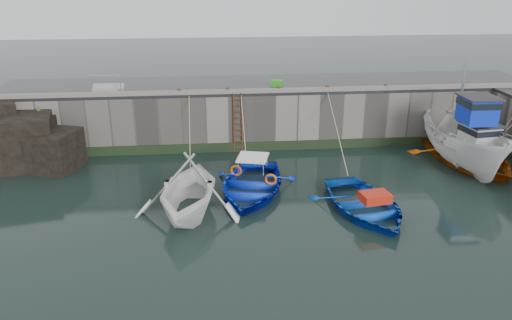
{
  "coord_description": "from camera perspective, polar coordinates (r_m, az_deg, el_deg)",
  "views": [
    {
      "loc": [
        -3.55,
        -15.37,
        9.1
      ],
      "look_at": [
        -1.49,
        5.39,
        1.2
      ],
      "focal_mm": 35.0,
      "sensor_mm": 36.0,
      "label": 1
    }
  ],
  "objects": [
    {
      "name": "boat_far_white",
      "position": [
        26.61,
        22.86,
        1.69
      ],
      "size": [
        2.82,
        7.2,
        5.76
      ],
      "rotation": [
        0.0,
        0.0,
        -0.02
      ],
      "color": "silver",
      "rests_on": "ground"
    },
    {
      "name": "bollard_a",
      "position": [
        26.31,
        -8.78,
        7.76
      ],
      "size": [
        0.18,
        0.18,
        0.28
      ],
      "primitive_type": "cylinder",
      "color": "#3F1E0F",
      "rests_on": "road_back"
    },
    {
      "name": "ground",
      "position": [
        18.21,
        6.43,
        -9.39
      ],
      "size": [
        120.0,
        120.0,
        0.0
      ],
      "primitive_type": "plane",
      "color": "black",
      "rests_on": "ground"
    },
    {
      "name": "bollard_c",
      "position": [
        26.53,
        2.61,
        8.09
      ],
      "size": [
        0.18,
        0.18,
        0.28
      ],
      "primitive_type": "cylinder",
      "color": "#3F1E0F",
      "rests_on": "road_back"
    },
    {
      "name": "bollard_e",
      "position": [
        27.95,
        14.58,
        8.1
      ],
      "size": [
        0.18,
        0.18,
        0.28
      ],
      "primitive_type": "cylinder",
      "color": "#3F1E0F",
      "rests_on": "road_back"
    },
    {
      "name": "boat_near_blue",
      "position": [
        22.07,
        -0.57,
        -3.62
      ],
      "size": [
        5.18,
        6.32,
        1.14
      ],
      "primitive_type": "imported",
      "rotation": [
        0.0,
        0.0,
        -0.25
      ],
      "color": "#0D2BCA",
      "rests_on": "ground"
    },
    {
      "name": "fish_crate",
      "position": [
        27.87,
        2.4,
        8.77
      ],
      "size": [
        0.7,
        0.54,
        0.34
      ],
      "primitive_type": "cube",
      "rotation": [
        0.0,
        0.0,
        -0.21
      ],
      "color": "#28951B",
      "rests_on": "road_back"
    },
    {
      "name": "quay_back",
      "position": [
        29.1,
        1.53,
        5.59
      ],
      "size": [
        30.0,
        5.0,
        3.0
      ],
      "primitive_type": "cube",
      "color": "slate",
      "rests_on": "ground"
    },
    {
      "name": "bollard_b",
      "position": [
        26.29,
        -3.28,
        7.96
      ],
      "size": [
        0.18,
        0.18,
        0.28
      ],
      "primitive_type": "cylinder",
      "color": "#3F1E0F",
      "rests_on": "road_back"
    },
    {
      "name": "rock_outcrop",
      "position": [
        27.36,
        -25.44,
        2.03
      ],
      "size": [
        5.85,
        4.24,
        3.41
      ],
      "color": "black",
      "rests_on": "ground"
    },
    {
      "name": "bollard_d",
      "position": [
        27.02,
        8.13,
        8.14
      ],
      "size": [
        0.18,
        0.18,
        0.28
      ],
      "primitive_type": "cylinder",
      "color": "#3F1E0F",
      "rests_on": "road_back"
    },
    {
      "name": "boat_near_white_rope",
      "position": [
        24.79,
        -7.32,
        -0.97
      ],
      "size": [
        0.04,
        5.32,
        3.1
      ],
      "primitive_type": null,
      "color": "tan",
      "rests_on": "ground"
    },
    {
      "name": "boat_near_navy_rope",
      "position": [
        25.3,
        8.84,
        -0.61
      ],
      "size": [
        0.04,
        5.79,
        3.1
      ],
      "primitive_type": null,
      "color": "tan",
      "rests_on": "ground"
    },
    {
      "name": "kerb_back",
      "position": [
        26.42,
        2.2,
        7.95
      ],
      "size": [
        30.0,
        0.3,
        0.2
      ],
      "primitive_type": "cube",
      "color": "slate",
      "rests_on": "road_back"
    },
    {
      "name": "algae_back",
      "position": [
        27.06,
        2.17,
        1.64
      ],
      "size": [
        30.0,
        0.08,
        0.5
      ],
      "primitive_type": "cube",
      "color": "black",
      "rests_on": "ground"
    },
    {
      "name": "boat_near_navy",
      "position": [
        20.83,
        12.23,
        -5.68
      ],
      "size": [
        4.5,
        5.75,
        1.09
      ],
      "primitive_type": "imported",
      "rotation": [
        0.0,
        0.0,
        0.15
      ],
      "color": "#0C43BA",
      "rests_on": "ground"
    },
    {
      "name": "railing",
      "position": [
        27.72,
        -16.53,
        7.94
      ],
      "size": [
        1.6,
        1.05,
        1.0
      ],
      "color": "#A5A8AD",
      "rests_on": "road_back"
    },
    {
      "name": "ladder",
      "position": [
        26.42,
        -2.09,
        4.21
      ],
      "size": [
        0.51,
        0.08,
        3.2
      ],
      "color": "#3F1E0F",
      "rests_on": "ground"
    },
    {
      "name": "road_back",
      "position": [
        28.73,
        1.56,
        8.64
      ],
      "size": [
        30.0,
        5.0,
        0.16
      ],
      "primitive_type": "cube",
      "color": "black",
      "rests_on": "quay_back"
    },
    {
      "name": "boat_far_orange",
      "position": [
        27.4,
        23.14,
        0.54
      ],
      "size": [
        5.3,
        6.87,
        4.31
      ],
      "rotation": [
        0.0,
        0.0,
        0.13
      ],
      "color": "#E1600B",
      "rests_on": "ground"
    },
    {
      "name": "boat_near_white",
      "position": [
        20.39,
        -7.6,
        -5.97
      ],
      "size": [
        5.24,
        5.84,
        2.75
      ],
      "primitive_type": "imported",
      "rotation": [
        0.0,
        0.0,
        -0.15
      ],
      "color": "white",
      "rests_on": "ground"
    },
    {
      "name": "boat_near_blue_rope",
      "position": [
        25.68,
        -1.35,
        -0.02
      ],
      "size": [
        0.04,
        3.85,
        3.1
      ],
      "primitive_type": null,
      "color": "tan",
      "rests_on": "ground"
    }
  ]
}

